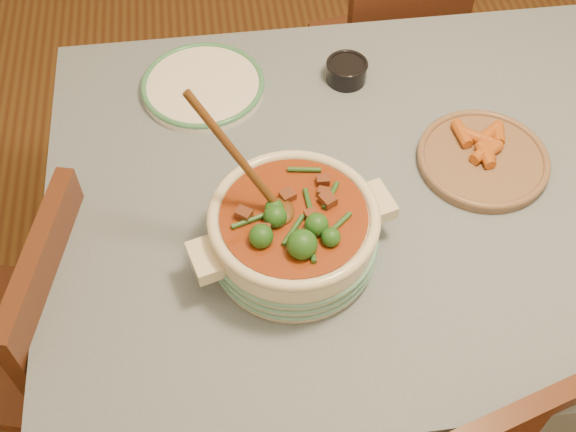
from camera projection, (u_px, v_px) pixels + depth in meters
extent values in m
plane|color=#4E2A16|center=(397.00, 341.00, 2.15)|extent=(4.50, 4.50, 0.00)
cube|color=brown|center=(437.00, 188.00, 1.57)|extent=(1.60, 1.00, 0.05)
cube|color=slate|center=(439.00, 179.00, 1.55)|extent=(1.68, 1.08, 0.01)
cylinder|color=brown|center=(131.00, 180.00, 2.07)|extent=(0.07, 0.07, 0.70)
cylinder|color=beige|center=(294.00, 236.00, 1.38)|extent=(0.39, 0.39, 0.12)
torus|color=beige|center=(294.00, 216.00, 1.33)|extent=(0.32, 0.32, 0.02)
cube|color=beige|center=(377.00, 202.00, 1.41)|extent=(0.07, 0.09, 0.03)
cube|color=beige|center=(205.00, 260.00, 1.33)|extent=(0.07, 0.09, 0.03)
cylinder|color=#8C3714|center=(294.00, 219.00, 1.34)|extent=(0.28, 0.28, 0.02)
cylinder|color=white|center=(203.00, 87.00, 1.71)|extent=(0.31, 0.31, 0.02)
torus|color=#408D62|center=(203.00, 84.00, 1.70)|extent=(0.29, 0.29, 0.01)
cylinder|color=black|center=(347.00, 72.00, 1.72)|extent=(0.12, 0.12, 0.05)
torus|color=black|center=(347.00, 64.00, 1.70)|extent=(0.10, 0.10, 0.01)
cylinder|color=black|center=(347.00, 67.00, 1.71)|extent=(0.08, 0.08, 0.01)
cylinder|color=#8D684E|center=(482.00, 160.00, 1.57)|extent=(0.32, 0.32, 0.02)
torus|color=#8D684E|center=(483.00, 157.00, 1.56)|extent=(0.29, 0.29, 0.02)
cube|color=#552C1A|center=(379.00, 51.00, 2.34)|extent=(0.43, 0.43, 0.04)
cube|color=#552C1A|center=(408.00, 34.00, 2.09)|extent=(0.37, 0.10, 0.40)
cylinder|color=#552C1A|center=(399.00, 57.00, 2.62)|extent=(0.04, 0.04, 0.40)
cylinder|color=#552C1A|center=(316.00, 75.00, 2.56)|extent=(0.04, 0.04, 0.40)
cylinder|color=#552C1A|center=(434.00, 117.00, 2.44)|extent=(0.04, 0.04, 0.40)
cylinder|color=#552C1A|center=(346.00, 137.00, 2.38)|extent=(0.04, 0.04, 0.40)
cube|color=#552C1A|center=(10.00, 344.00, 1.68)|extent=(0.48, 0.48, 0.04)
cube|color=#552C1A|center=(62.00, 306.00, 1.50)|extent=(0.13, 0.39, 0.42)
cylinder|color=#552C1A|center=(117.00, 329.00, 1.94)|extent=(0.04, 0.04, 0.42)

